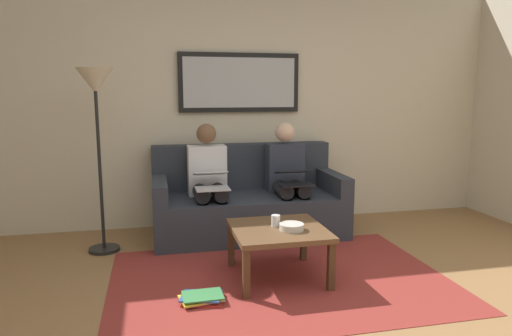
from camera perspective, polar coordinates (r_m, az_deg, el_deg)
name	(u,v)px	position (r m, az deg, el deg)	size (l,w,h in m)	color
wall_rear	(238,106)	(5.13, -2.23, 7.70)	(6.00, 0.12, 2.60)	beige
area_rug	(280,279)	(3.71, 2.97, -13.58)	(2.60, 1.80, 0.01)	maroon
couch	(247,203)	(4.79, -1.10, -4.37)	(1.91, 0.90, 0.90)	#2D333D
framed_mirror	(240,83)	(5.03, -2.05, 10.51)	(1.31, 0.05, 0.63)	black
coffee_table	(278,234)	(3.63, 2.74, -8.17)	(0.72, 0.72, 0.41)	brown
cup	(276,221)	(3.65, 2.45, -6.53)	(0.07, 0.07, 0.09)	silver
bowl	(292,227)	(3.57, 4.43, -7.27)	(0.19, 0.19, 0.05)	beige
person_left	(287,175)	(4.76, 3.88, -0.83)	(0.38, 0.58, 1.14)	#2D3342
laptop_black	(294,177)	(4.52, 4.78, -1.17)	(0.33, 0.33, 0.14)	black
person_right	(208,178)	(4.60, -5.93, -1.22)	(0.38, 0.58, 1.14)	silver
laptop_silver	(211,180)	(4.36, -5.57, -1.48)	(0.31, 0.38, 0.16)	silver
magazine_stack	(202,298)	(3.37, -6.73, -15.65)	(0.33, 0.28, 0.05)	red
standing_lamp	(96,101)	(4.31, -19.19, 7.81)	(0.32, 0.32, 1.66)	black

